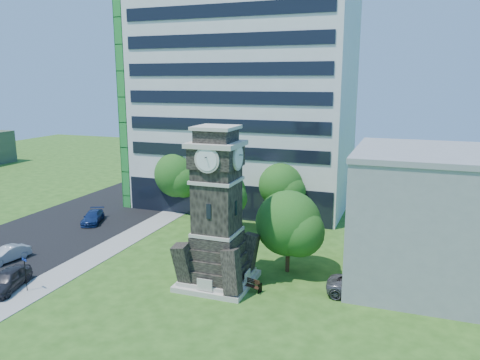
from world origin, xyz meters
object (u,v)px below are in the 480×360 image
at_px(car_street_mid, 7,254).
at_px(car_street_north, 93,217).
at_px(clock_tower, 217,218).
at_px(street_sign, 25,270).
at_px(car_east_lot, 365,288).
at_px(car_street_south, 8,280).
at_px(park_bench, 249,284).

bearing_deg(car_street_mid, car_street_north, 100.73).
xyz_separation_m(clock_tower, street_sign, (-12.84, -6.21, -3.61)).
xyz_separation_m(clock_tower, car_east_lot, (11.00, 1.30, -4.52)).
height_order(clock_tower, car_street_south, clock_tower).
distance_m(car_street_south, street_sign, 1.79).
height_order(car_street_south, car_east_lot, car_street_south).
bearing_deg(car_street_north, car_street_mid, -112.06).
bearing_deg(car_street_south, clock_tower, 7.99).
relative_size(car_street_south, street_sign, 1.73).
xyz_separation_m(car_street_mid, park_bench, (21.64, 1.77, -0.14)).
xyz_separation_m(car_street_south, car_street_north, (-4.66, 16.26, -0.14)).
bearing_deg(car_street_mid, street_sign, -23.53).
bearing_deg(street_sign, car_east_lot, 37.33).
bearing_deg(car_east_lot, clock_tower, 98.11).
xyz_separation_m(clock_tower, park_bench, (2.72, -0.39, -4.77)).
bearing_deg(clock_tower, car_street_north, 152.80).
bearing_deg(street_sign, car_street_south, -150.33).
height_order(car_street_mid, park_bench, car_street_mid).
relative_size(clock_tower, park_bench, 6.61).
xyz_separation_m(car_street_south, park_bench, (17.10, 6.08, -0.28)).
relative_size(clock_tower, street_sign, 4.59).
height_order(clock_tower, car_street_mid, clock_tower).
relative_size(car_street_north, street_sign, 1.66).
relative_size(car_street_mid, park_bench, 2.12).
bearing_deg(car_east_lot, street_sign, 108.84).
relative_size(car_street_south, car_street_mid, 1.17).
height_order(car_street_mid, car_street_north, car_street_mid).
distance_m(car_street_south, car_east_lot, 26.54).
height_order(car_street_mid, car_east_lot, car_east_lot).
bearing_deg(clock_tower, car_street_mid, -173.50).
distance_m(car_street_mid, street_sign, 7.38).
xyz_separation_m(clock_tower, car_street_mid, (-18.92, -2.16, -4.63)).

